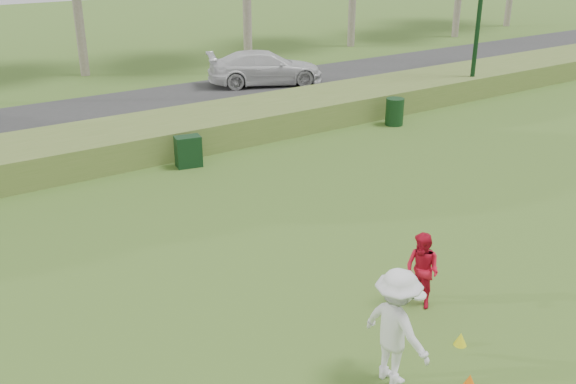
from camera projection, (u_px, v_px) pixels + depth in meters
ground at (415, 331)px, 11.29m from camera, size 120.00×120.00×0.00m
reed_strip at (147, 137)px, 20.31m from camera, size 80.00×3.00×0.90m
park_road at (96, 115)px, 24.30m from camera, size 80.00×6.00×0.06m
player_white at (396, 327)px, 9.73m from camera, size 0.94×1.30×1.93m
player_red at (422, 271)px, 11.82m from camera, size 0.62×0.76×1.46m
cone_orange at (470, 380)px, 9.91m from camera, size 0.19×0.19×0.21m
cone_yellow at (461, 339)px, 10.88m from camera, size 0.22×0.22×0.24m
utility_cabinet at (188, 151)px, 18.99m from camera, size 0.82×0.60×0.93m
trash_bin at (395, 112)px, 23.05m from camera, size 0.75×0.75×0.97m
car_right at (265, 68)px, 28.77m from camera, size 5.54×3.87×1.49m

